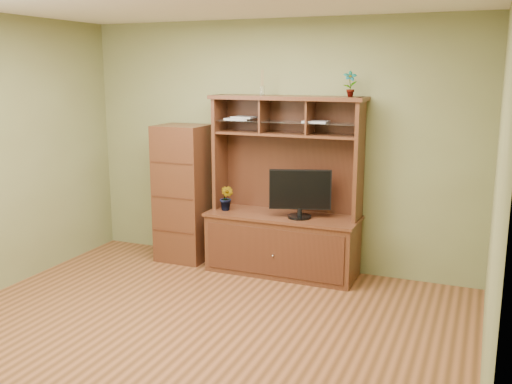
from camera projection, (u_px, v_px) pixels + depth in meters
The scene contains 8 objects.
room at pixel (187, 175), 4.47m from camera, with size 4.54×4.04×2.74m.
media_hutch at pixel (283, 226), 6.13m from camera, with size 1.66×0.61×1.90m.
monitor at pixel (300, 193), 5.90m from camera, with size 0.63×0.25×0.51m.
orchid_plant at pixel (227, 198), 6.24m from camera, with size 0.15×0.12×0.28m, color #34591E.
top_plant at pixel (350, 84), 5.64m from camera, with size 0.14×0.09×0.26m, color #2F6824.
reed_diffuser at pixel (262, 85), 6.00m from camera, with size 0.05×0.05×0.27m.
magazines at pixel (265, 119), 6.06m from camera, with size 1.14×0.21×0.04m.
side_cabinet at pixel (184, 193), 6.53m from camera, with size 0.56×0.51×1.56m.
Camera 1 is at (2.17, -3.86, 2.15)m, focal length 40.00 mm.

